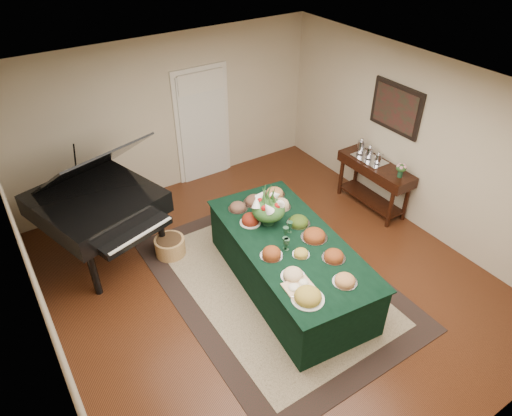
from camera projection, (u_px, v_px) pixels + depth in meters
ground at (268, 278)px, 6.47m from camera, size 6.00×6.00×0.00m
area_rug at (273, 282)px, 6.40m from camera, size 2.70×3.78×0.01m
kitchen_doorway at (203, 126)px, 8.17m from camera, size 1.05×0.07×2.10m
buffet_table at (289, 263)px, 6.16m from camera, size 1.54×2.79×0.78m
food_platters at (288, 236)px, 5.94m from camera, size 1.24×2.27×0.11m
cutting_board at (300, 286)px, 5.22m from camera, size 0.37×0.37×0.10m
green_goblets at (287, 237)px, 5.86m from camera, size 0.32×0.34×0.18m
floral_centerpiece at (268, 206)px, 6.09m from camera, size 0.47×0.47×0.47m
grand_piano at (97, 202)px, 6.41m from camera, size 1.88×2.09×1.81m
wicker_basket at (170, 247)px, 6.82m from camera, size 0.45×0.45×0.28m
mahogany_sideboard at (375, 173)px, 7.55m from camera, size 0.45×1.37×0.84m
tea_service at (369, 152)px, 7.51m from camera, size 0.34×0.58×0.30m
pink_bouquet at (401, 168)px, 7.02m from camera, size 0.18×0.18×0.23m
wall_painting at (396, 108)px, 7.01m from camera, size 0.05×0.95×0.75m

